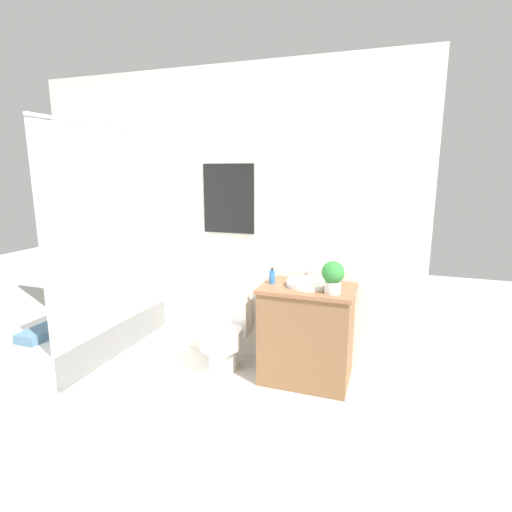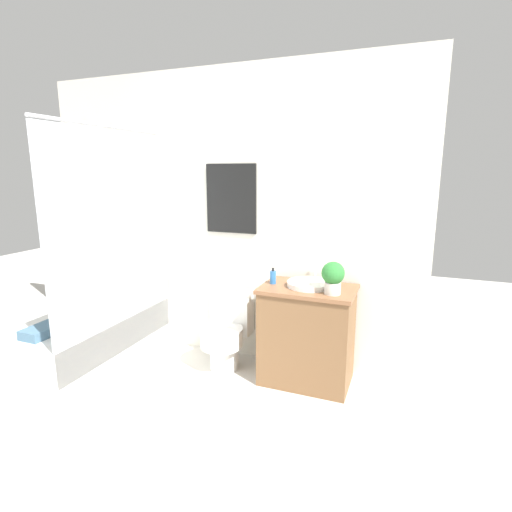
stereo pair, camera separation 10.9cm
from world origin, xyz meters
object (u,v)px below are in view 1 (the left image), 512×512
(toilet, at_px, (225,332))
(sink, at_px, (308,283))
(potted_plant, at_px, (333,276))
(book_on_tank, at_px, (230,289))
(soap_bottle, at_px, (272,277))

(toilet, height_order, sink, sink)
(potted_plant, xyz_separation_m, book_on_tank, (-0.90, 0.22, -0.25))
(toilet, height_order, book_on_tank, book_on_tank)
(sink, distance_m, soap_bottle, 0.29)
(toilet, relative_size, soap_bottle, 5.11)
(soap_bottle, bearing_deg, toilet, 179.63)
(sink, xyz_separation_m, book_on_tank, (-0.70, 0.10, -0.14))
(toilet, bearing_deg, book_on_tank, 90.00)
(potted_plant, distance_m, book_on_tank, 0.97)
(book_on_tank, bearing_deg, soap_bottle, -16.65)
(potted_plant, relative_size, book_on_tank, 1.59)
(toilet, xyz_separation_m, book_on_tank, (0.00, 0.12, 0.35))
(sink, relative_size, potted_plant, 1.55)
(potted_plant, height_order, book_on_tank, potted_plant)
(sink, xyz_separation_m, potted_plant, (0.20, -0.12, 0.11))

